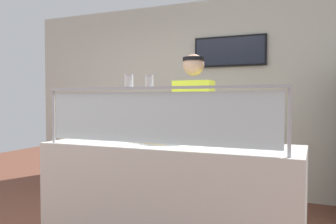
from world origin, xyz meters
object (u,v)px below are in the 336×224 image
(parmesan_shaker, at_px, (129,81))
(worker_figure, at_px, (194,131))
(pepper_flake_shaker, at_px, (149,82))
(pizza_box_stack, at_px, (107,130))
(pizza_tray, at_px, (163,141))
(pizza_server, at_px, (165,139))

(parmesan_shaker, xyz_separation_m, worker_figure, (0.21, 0.92, -0.45))
(pepper_flake_shaker, distance_m, pizza_box_stack, 2.60)
(pizza_tray, height_order, pizza_server, pizza_server)
(parmesan_shaker, relative_size, pizza_box_stack, 0.22)
(pizza_tray, distance_m, pizza_server, 0.04)
(pizza_tray, distance_m, pepper_flake_shaker, 0.59)
(parmesan_shaker, distance_m, pepper_flake_shaker, 0.17)
(parmesan_shaker, bearing_deg, pizza_tray, 69.21)
(pizza_server, xyz_separation_m, pepper_flake_shaker, (0.01, -0.32, 0.46))
(pizza_server, relative_size, worker_figure, 0.16)
(parmesan_shaker, xyz_separation_m, pepper_flake_shaker, (0.17, 0.00, -0.00))
(pizza_tray, relative_size, pizza_box_stack, 0.95)
(pizza_tray, xyz_separation_m, pizza_server, (0.03, -0.02, 0.02))
(pizza_server, distance_m, pepper_flake_shaker, 0.56)
(pizza_box_stack, bearing_deg, worker_figure, -31.14)
(parmesan_shaker, relative_size, pepper_flake_shaker, 1.13)
(pizza_tray, bearing_deg, worker_figure, 82.52)
(pizza_server, xyz_separation_m, pizza_box_stack, (-1.63, 1.61, -0.12))
(pizza_tray, distance_m, pizza_box_stack, 2.25)
(pizza_server, bearing_deg, parmesan_shaker, -132.58)
(worker_figure, bearing_deg, pizza_tray, -97.48)
(pizza_server, height_order, pizza_box_stack, pizza_server)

